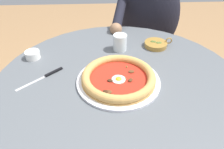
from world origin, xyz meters
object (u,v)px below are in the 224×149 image
at_px(water_glass, 120,43).
at_px(ramekin_capers, 33,54).
at_px(diner_person, 146,42).
at_px(dining_table, 119,111).
at_px(steak_knife, 47,75).
at_px(cafe_chair_diner, 149,35).
at_px(olive_pan, 156,44).
at_px(pizza_on_plate, 118,78).

bearing_deg(water_glass, ramekin_capers, 7.85).
relative_size(ramekin_capers, diner_person, 0.06).
distance_m(ramekin_capers, diner_person, 0.83).
height_order(dining_table, steak_knife, steak_knife).
bearing_deg(cafe_chair_diner, diner_person, 69.49).
xyz_separation_m(steak_knife, cafe_chair_diner, (-0.59, -0.76, -0.22)).
relative_size(dining_table, steak_knife, 6.19).
xyz_separation_m(dining_table, ramekin_capers, (0.39, -0.19, 0.20)).
xyz_separation_m(dining_table, olive_pan, (-0.20, -0.27, 0.19)).
bearing_deg(dining_table, cafe_chair_diner, -109.78).
bearing_deg(water_glass, diner_person, -117.39).
xyz_separation_m(water_glass, olive_pan, (-0.19, -0.02, -0.02)).
bearing_deg(cafe_chair_diner, olive_pan, 80.82).
bearing_deg(dining_table, diner_person, -109.64).
distance_m(olive_pan, cafe_chair_diner, 0.59).
bearing_deg(pizza_on_plate, diner_person, -110.04).
bearing_deg(olive_pan, diner_person, -95.49).
bearing_deg(olive_pan, water_glass, 7.00).
relative_size(pizza_on_plate, steak_knife, 2.01).
distance_m(dining_table, cafe_chair_diner, 0.86).
bearing_deg(dining_table, ramekin_capers, -25.79).
relative_size(pizza_on_plate, cafe_chair_diner, 0.40).
distance_m(steak_knife, diner_person, 0.86).
bearing_deg(olive_pan, pizza_on_plate, 52.57).
xyz_separation_m(water_glass, cafe_chair_diner, (-0.27, -0.56, -0.25)).
bearing_deg(pizza_on_plate, steak_knife, -10.23).
height_order(water_glass, ramekin_capers, water_glass).
bearing_deg(steak_knife, cafe_chair_diner, -127.98).
bearing_deg(water_glass, dining_table, 85.79).
relative_size(dining_table, diner_person, 0.89).
bearing_deg(ramekin_capers, pizza_on_plate, 153.06).
height_order(dining_table, olive_pan, olive_pan).
bearing_deg(water_glass, cafe_chair_diner, -115.90).
bearing_deg(olive_pan, cafe_chair_diner, -99.18).
distance_m(olive_pan, diner_person, 0.47).
xyz_separation_m(ramekin_capers, olive_pan, (-0.60, -0.08, -0.01)).
bearing_deg(pizza_on_plate, dining_table, -141.69).
bearing_deg(water_glass, pizza_on_plate, 84.18).
relative_size(dining_table, water_glass, 12.93).
bearing_deg(cafe_chair_diner, dining_table, 70.22).
height_order(dining_table, pizza_on_plate, pizza_on_plate).
xyz_separation_m(dining_table, cafe_chair_diner, (-0.29, -0.81, -0.04)).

